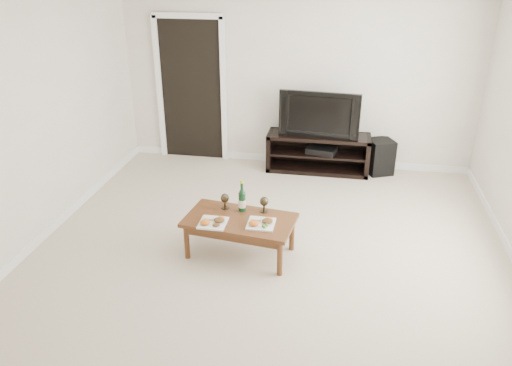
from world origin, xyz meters
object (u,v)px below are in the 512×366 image
at_px(television, 320,113).
at_px(subwoofer, 380,157).
at_px(media_console, 318,153).
at_px(coffee_table, 240,236).

height_order(television, subwoofer, television).
relative_size(media_console, coffee_table, 1.30).
relative_size(media_console, television, 1.30).
xyz_separation_m(television, subwoofer, (0.87, 0.07, -0.62)).
bearing_deg(media_console, coffee_table, -105.58).
bearing_deg(subwoofer, media_console, 161.28).
bearing_deg(coffee_table, media_console, 74.42).
bearing_deg(subwoofer, television, 161.28).
bearing_deg(television, subwoofer, 9.52).
xyz_separation_m(media_console, television, (0.00, 0.00, 0.59)).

